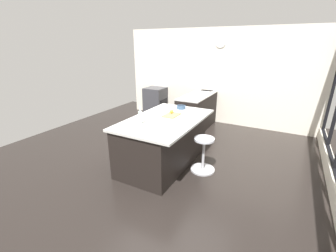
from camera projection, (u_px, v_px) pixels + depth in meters
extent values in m
plane|color=black|center=(170.00, 159.00, 4.61)|extent=(7.25, 7.25, 0.00)
cube|color=silver|center=(336.00, 193.00, 3.33)|extent=(5.58, 0.12, 0.27)
cube|color=black|center=(334.00, 84.00, 5.04)|extent=(0.05, 0.06, 2.16)
cube|color=silver|center=(216.00, 77.00, 6.48)|extent=(0.12, 5.53, 2.62)
cylinder|color=white|center=(221.00, 42.00, 6.06)|extent=(0.03, 0.28, 0.28)
cube|color=black|center=(203.00, 108.00, 6.57)|extent=(2.52, 0.60, 0.90)
cube|color=silver|center=(204.00, 92.00, 6.41)|extent=(2.52, 0.60, 0.03)
cube|color=#38383D|center=(208.00, 92.00, 6.69)|extent=(0.44, 0.36, 0.12)
cylinder|color=#B7B7BC|center=(203.00, 85.00, 6.69)|extent=(0.02, 0.02, 0.28)
cube|color=#38383D|center=(156.00, 102.00, 7.29)|extent=(0.60, 0.60, 0.90)
cube|color=black|center=(164.00, 104.00, 7.17)|extent=(0.44, 0.01, 0.32)
cube|color=black|center=(163.00, 142.00, 4.33)|extent=(1.89, 1.00, 0.87)
cube|color=silver|center=(166.00, 120.00, 4.16)|extent=(1.95, 1.20, 0.04)
cylinder|color=#B7B7BC|center=(203.00, 169.00, 4.20)|extent=(0.44, 0.44, 0.03)
cylinder|color=#B7B7BC|center=(203.00, 155.00, 4.10)|extent=(0.05, 0.05, 0.58)
cylinder|color=silver|center=(204.00, 139.00, 3.99)|extent=(0.36, 0.36, 0.04)
cube|color=tan|center=(172.00, 115.00, 4.31)|extent=(0.36, 0.24, 0.02)
sphere|color=gold|center=(172.00, 111.00, 4.38)|extent=(0.07, 0.07, 0.07)
cylinder|color=silver|center=(140.00, 118.00, 3.83)|extent=(0.06, 0.06, 0.22)
cylinder|color=silver|center=(140.00, 109.00, 3.78)|extent=(0.03, 0.03, 0.08)
cylinder|color=#B7B7BC|center=(140.00, 107.00, 3.77)|extent=(0.03, 0.03, 0.02)
cylinder|color=#334C6B|center=(181.00, 107.00, 4.76)|extent=(0.18, 0.18, 0.07)
cylinder|color=#192635|center=(181.00, 106.00, 4.76)|extent=(0.15, 0.15, 0.04)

